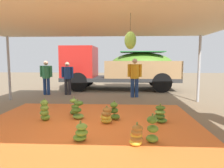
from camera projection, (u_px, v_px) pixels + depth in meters
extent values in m
plane|color=#7F6B51|center=(101.00, 102.00, 8.24)|extent=(40.00, 40.00, 0.00)
cube|color=orange|center=(89.00, 126.00, 5.26)|extent=(5.66, 5.18, 0.01)
cylinder|color=#9EA0A5|center=(9.00, 69.00, 8.59)|extent=(0.10, 0.10, 2.59)
cylinder|color=#9EA0A5|center=(199.00, 69.00, 8.20)|extent=(0.10, 0.10, 2.59)
cube|color=beige|center=(87.00, 18.00, 4.97)|extent=(8.00, 7.00, 0.06)
cylinder|color=#4C422D|center=(131.00, 22.00, 4.28)|extent=(0.01, 0.01, 0.35)
ellipsoid|color=#75A83D|center=(130.00, 40.00, 4.32)|extent=(0.24, 0.24, 0.36)
ellipsoid|color=#60932D|center=(45.00, 117.00, 5.71)|extent=(0.34, 0.34, 0.17)
ellipsoid|color=#6B9E38|center=(44.00, 113.00, 5.66)|extent=(0.32, 0.32, 0.17)
ellipsoid|color=#6B9E38|center=(44.00, 108.00, 5.64)|extent=(0.22, 0.22, 0.17)
ellipsoid|color=#6B9E38|center=(44.00, 103.00, 5.64)|extent=(0.28, 0.28, 0.17)
cylinder|color=olive|center=(44.00, 101.00, 5.65)|extent=(0.04, 0.04, 0.12)
ellipsoid|color=gold|center=(106.00, 120.00, 5.46)|extent=(0.41, 0.41, 0.16)
ellipsoid|color=gold|center=(106.00, 117.00, 5.44)|extent=(0.37, 0.37, 0.16)
ellipsoid|color=#996628|center=(106.00, 114.00, 5.42)|extent=(0.36, 0.36, 0.16)
ellipsoid|color=#996628|center=(107.00, 110.00, 5.45)|extent=(0.34, 0.34, 0.16)
cylinder|color=olive|center=(107.00, 108.00, 5.42)|extent=(0.04, 0.04, 0.12)
ellipsoid|color=#518428|center=(161.00, 120.00, 5.53)|extent=(0.43, 0.43, 0.12)
ellipsoid|color=#477523|center=(160.00, 116.00, 5.52)|extent=(0.40, 0.40, 0.12)
ellipsoid|color=#75A83D|center=(160.00, 112.00, 5.50)|extent=(0.34, 0.34, 0.12)
ellipsoid|color=#477523|center=(160.00, 108.00, 5.52)|extent=(0.32, 0.32, 0.12)
cylinder|color=olive|center=(160.00, 106.00, 5.49)|extent=(0.04, 0.04, 0.12)
ellipsoid|color=#477523|center=(74.00, 112.00, 6.37)|extent=(0.33, 0.33, 0.12)
ellipsoid|color=#518428|center=(75.00, 107.00, 6.32)|extent=(0.32, 0.32, 0.12)
ellipsoid|color=#75A83D|center=(73.00, 101.00, 6.29)|extent=(0.24, 0.24, 0.12)
cylinder|color=olive|center=(74.00, 99.00, 6.31)|extent=(0.04, 0.04, 0.12)
ellipsoid|color=gold|center=(136.00, 142.00, 4.03)|extent=(0.35, 0.35, 0.14)
ellipsoid|color=#996628|center=(137.00, 139.00, 4.01)|extent=(0.31, 0.31, 0.14)
ellipsoid|color=gold|center=(136.00, 135.00, 4.03)|extent=(0.28, 0.28, 0.14)
ellipsoid|color=#996628|center=(137.00, 132.00, 3.98)|extent=(0.29, 0.29, 0.14)
ellipsoid|color=#996628|center=(138.00, 128.00, 3.98)|extent=(0.29, 0.29, 0.14)
cylinder|color=olive|center=(137.00, 125.00, 3.98)|extent=(0.04, 0.04, 0.12)
ellipsoid|color=#60932D|center=(152.00, 139.00, 4.19)|extent=(0.32, 0.32, 0.15)
ellipsoid|color=#60932D|center=(153.00, 129.00, 4.19)|extent=(0.31, 0.31, 0.15)
ellipsoid|color=#477523|center=(152.00, 120.00, 4.12)|extent=(0.28, 0.28, 0.15)
cylinder|color=olive|center=(153.00, 116.00, 4.14)|extent=(0.04, 0.04, 0.12)
ellipsoid|color=#477523|center=(115.00, 117.00, 5.80)|extent=(0.27, 0.27, 0.16)
ellipsoid|color=#477523|center=(114.00, 111.00, 5.81)|extent=(0.32, 0.32, 0.16)
ellipsoid|color=#518428|center=(114.00, 105.00, 5.76)|extent=(0.29, 0.29, 0.16)
cylinder|color=olive|center=(114.00, 103.00, 5.76)|extent=(0.04, 0.04, 0.12)
ellipsoid|color=#60932D|center=(80.00, 137.00, 4.27)|extent=(0.33, 0.33, 0.13)
ellipsoid|color=#60932D|center=(82.00, 133.00, 4.22)|extent=(0.31, 0.31, 0.13)
ellipsoid|color=#6B9E38|center=(82.00, 127.00, 4.23)|extent=(0.28, 0.28, 0.13)
cylinder|color=olive|center=(80.00, 124.00, 4.23)|extent=(0.04, 0.04, 0.12)
ellipsoid|color=#75A83D|center=(78.00, 116.00, 5.88)|extent=(0.44, 0.44, 0.14)
ellipsoid|color=#477523|center=(76.00, 110.00, 5.81)|extent=(0.40, 0.40, 0.14)
ellipsoid|color=#477523|center=(79.00, 103.00, 5.83)|extent=(0.31, 0.31, 0.14)
cylinder|color=olive|center=(77.00, 101.00, 5.80)|extent=(0.04, 0.04, 0.12)
cube|color=#2D2D2D|center=(120.00, 79.00, 11.93)|extent=(6.41, 2.51, 0.20)
cube|color=red|center=(80.00, 62.00, 12.00)|extent=(1.83, 2.21, 1.70)
cube|color=#232D38|center=(64.00, 56.00, 12.03)|extent=(0.07, 1.88, 0.75)
cube|color=#99754C|center=(143.00, 70.00, 10.65)|extent=(3.94, 0.18, 0.90)
cube|color=#99754C|center=(141.00, 68.00, 12.90)|extent=(3.94, 0.18, 0.90)
cube|color=#99754C|center=(177.00, 69.00, 11.63)|extent=(0.14, 2.35, 0.90)
ellipsoid|color=#518428|center=(142.00, 65.00, 11.75)|extent=(3.52, 2.06, 1.37)
cube|color=#237533|center=(142.00, 52.00, 11.67)|extent=(2.41, 1.85, 0.04)
cylinder|color=black|center=(78.00, 82.00, 11.04)|extent=(1.01, 0.31, 1.00)
cylinder|color=black|center=(86.00, 79.00, 13.17)|extent=(1.01, 0.31, 1.00)
cylinder|color=black|center=(162.00, 83.00, 10.71)|extent=(1.01, 0.31, 1.00)
cylinder|color=black|center=(156.00, 79.00, 12.84)|extent=(1.01, 0.31, 1.00)
cylinder|color=navy|center=(132.00, 88.00, 9.36)|extent=(0.16, 0.16, 0.84)
cylinder|color=navy|center=(137.00, 88.00, 9.35)|extent=(0.16, 0.16, 0.84)
cylinder|color=orange|center=(135.00, 71.00, 9.27)|extent=(0.38, 0.38, 0.63)
cylinder|color=orange|center=(129.00, 71.00, 9.28)|extent=(0.12, 0.12, 0.56)
cylinder|color=orange|center=(140.00, 71.00, 9.26)|extent=(0.12, 0.12, 0.56)
sphere|color=tan|center=(135.00, 61.00, 9.22)|extent=(0.23, 0.23, 0.23)
cylinder|color=#26262D|center=(66.00, 87.00, 10.05)|extent=(0.14, 0.14, 0.76)
cylinder|color=#26262D|center=(70.00, 87.00, 10.04)|extent=(0.14, 0.14, 0.76)
cylinder|color=navy|center=(67.00, 73.00, 9.97)|extent=(0.35, 0.35, 0.57)
cylinder|color=navy|center=(63.00, 72.00, 9.98)|extent=(0.11, 0.11, 0.51)
cylinder|color=navy|center=(72.00, 72.00, 9.96)|extent=(0.11, 0.11, 0.51)
sphere|color=tan|center=(67.00, 64.00, 9.93)|extent=(0.21, 0.21, 0.21)
cylinder|color=navy|center=(45.00, 86.00, 10.03)|extent=(0.15, 0.15, 0.79)
cylinder|color=navy|center=(48.00, 87.00, 10.02)|extent=(0.15, 0.15, 0.79)
cylinder|color=#337A4C|center=(46.00, 72.00, 9.95)|extent=(0.36, 0.36, 0.59)
cylinder|color=#337A4C|center=(41.00, 71.00, 9.96)|extent=(0.11, 0.11, 0.53)
cylinder|color=#337A4C|center=(51.00, 71.00, 9.94)|extent=(0.11, 0.11, 0.53)
sphere|color=tan|center=(46.00, 63.00, 9.90)|extent=(0.21, 0.21, 0.21)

